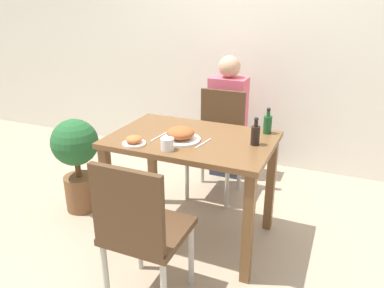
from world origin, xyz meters
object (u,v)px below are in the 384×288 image
Objects in this scene: side_plate at (134,141)px; food_plate at (181,134)px; condiment_bottle at (268,124)px; person_figure at (228,118)px; drink_cup at (167,144)px; chair_far at (218,137)px; chair_near at (141,228)px; potted_plant_left at (76,156)px; sauce_bottle at (255,134)px.

food_plate is at bearing 37.17° from side_plate.
food_plate is 0.31m from side_plate.
condiment_bottle is 0.16× the size of person_figure.
condiment_bottle reaches higher than food_plate.
chair_far is at bearing 90.88° from drink_cup.
chair_near is 4.94× the size of condiment_bottle.
drink_cup is at bearing -14.96° from potted_plant_left.
side_plate is (-0.24, -0.18, -0.02)m from food_plate.
food_plate is at bearing -87.30° from person_figure.
sauce_bottle is at bearing 32.21° from drink_cup.
sauce_bottle is at bearing -118.02° from chair_near.
chair_near is 1.46m from chair_far.
chair_near is 1.17× the size of potted_plant_left.
chair_near is at bearing -113.11° from condiment_bottle.
condiment_bottle is 1.03m from person_figure.
chair_far reaches higher than side_plate.
chair_near is at bearing -35.27° from potted_plant_left.
sauce_bottle is (0.49, -0.69, 0.33)m from chair_far.
side_plate is 0.20× the size of potted_plant_left.
sauce_bottle is at bearing 1.84° from potted_plant_left.
sauce_bottle reaches higher than chair_near.
chair_far reaches higher than drink_cup.
side_plate is at bearing 180.00° from drink_cup.
person_figure is at bearing 82.22° from side_plate.
chair_near is 1.00× the size of chair_far.
person_figure is at bearing 116.07° from sauce_bottle.
person_figure reaches higher than chair_far.
condiment_bottle is (0.02, 0.24, 0.00)m from sauce_bottle.
chair_far is 0.76m from condiment_bottle.
side_plate is 0.82× the size of condiment_bottle.
food_plate is 3.19× the size of drink_cup.
person_figure reaches higher than food_plate.
sauce_bottle reaches higher than food_plate.
chair_far is 0.91m from sauce_bottle.
drink_cup is at bearing -91.62° from food_plate.
condiment_bottle reaches higher than side_plate.
condiment_bottle is at bearing 84.42° from sauce_bottle.
potted_plant_left is 0.67× the size of person_figure.
chair_near is 0.92m from sauce_bottle.
person_figure is (-0.04, 0.38, 0.06)m from chair_far.
drink_cup is at bearing -147.79° from sauce_bottle.
chair_near reaches higher than potted_plant_left.
side_plate is at bearing -102.64° from chair_far.
chair_near and chair_far have the same top height.
person_figure is (-0.06, 1.19, -0.24)m from food_plate.
chair_far is (-0.08, 1.46, 0.00)m from chair_near.
food_plate is (0.02, -0.81, 0.30)m from chair_far.
food_plate is 0.22× the size of person_figure.
person_figure is at bearing 51.30° from potted_plant_left.
condiment_bottle is (0.49, 0.36, 0.03)m from food_plate.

